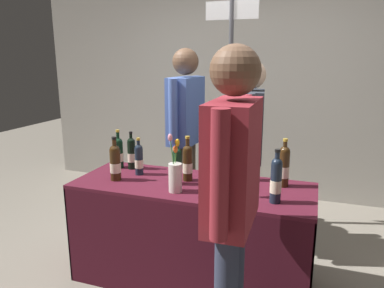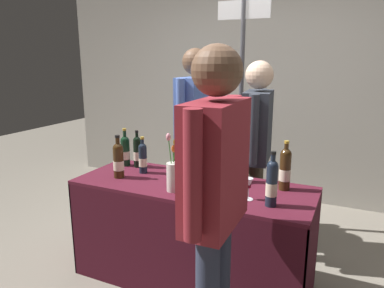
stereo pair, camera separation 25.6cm
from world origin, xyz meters
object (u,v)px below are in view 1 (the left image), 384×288
object	(u,v)px
tasting_table	(192,215)
flower_vase	(175,174)
display_bottle_0	(240,161)
taster_foreground_right	(232,187)
featured_wine_bottle	(131,153)
wine_glass_near_vendor	(252,182)
booth_signpost	(230,93)
vendor_presenter	(186,123)

from	to	relation	value
tasting_table	flower_vase	xyz separation A→B (m)	(-0.06, -0.18, 0.37)
display_bottle_0	taster_foreground_right	size ratio (longest dim) A/B	0.20
display_bottle_0	featured_wine_bottle	bearing A→B (deg)	-179.32
wine_glass_near_vendor	flower_vase	world-z (taller)	flower_vase
taster_foreground_right	tasting_table	bearing A→B (deg)	31.52
display_bottle_0	tasting_table	bearing A→B (deg)	-146.49
flower_vase	booth_signpost	world-z (taller)	booth_signpost
taster_foreground_right	booth_signpost	size ratio (longest dim) A/B	0.79
wine_glass_near_vendor	vendor_presenter	distance (m)	1.23
taster_foreground_right	wine_glass_near_vendor	bearing A→B (deg)	-1.06
wine_glass_near_vendor	taster_foreground_right	xyz separation A→B (m)	(0.00, -0.60, 0.18)
flower_vase	booth_signpost	bearing A→B (deg)	86.94
tasting_table	wine_glass_near_vendor	world-z (taller)	wine_glass_near_vendor
wine_glass_near_vendor	booth_signpost	size ratio (longest dim) A/B	0.07
tasting_table	display_bottle_0	xyz separation A→B (m)	(0.31, 0.20, 0.39)
featured_wine_bottle	wine_glass_near_vendor	bearing A→B (deg)	-16.14
wine_glass_near_vendor	booth_signpost	world-z (taller)	booth_signpost
featured_wine_bottle	vendor_presenter	distance (m)	0.68
wine_glass_near_vendor	flower_vase	distance (m)	0.52
wine_glass_near_vendor	vendor_presenter	xyz separation A→B (m)	(-0.79, 0.91, 0.19)
display_bottle_0	taster_foreground_right	world-z (taller)	taster_foreground_right
featured_wine_bottle	taster_foreground_right	distance (m)	1.39
featured_wine_bottle	vendor_presenter	bearing A→B (deg)	67.58
display_bottle_0	taster_foreground_right	distance (m)	0.93
display_bottle_0	vendor_presenter	size ratio (longest dim) A/B	0.20
featured_wine_bottle	taster_foreground_right	size ratio (longest dim) A/B	0.18
taster_foreground_right	booth_signpost	xyz separation A→B (m)	(-0.45, 1.80, 0.28)
wine_glass_near_vendor	tasting_table	bearing A→B (deg)	166.26
display_bottle_0	wine_glass_near_vendor	size ratio (longest dim) A/B	2.44
tasting_table	featured_wine_bottle	bearing A→B (deg)	162.07
featured_wine_bottle	display_bottle_0	world-z (taller)	display_bottle_0
display_bottle_0	flower_vase	world-z (taller)	flower_vase
tasting_table	booth_signpost	distance (m)	1.36
vendor_presenter	featured_wine_bottle	bearing A→B (deg)	-17.77
wine_glass_near_vendor	flower_vase	xyz separation A→B (m)	(-0.51, -0.07, 0.02)
featured_wine_bottle	taster_foreground_right	world-z (taller)	taster_foreground_right
featured_wine_bottle	vendor_presenter	world-z (taller)	vendor_presenter
flower_vase	vendor_presenter	world-z (taller)	vendor_presenter
flower_vase	booth_signpost	distance (m)	1.35
featured_wine_bottle	flower_vase	bearing A→B (deg)	-34.70
flower_vase	taster_foreground_right	world-z (taller)	taster_foreground_right
featured_wine_bottle	display_bottle_0	distance (m)	0.90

